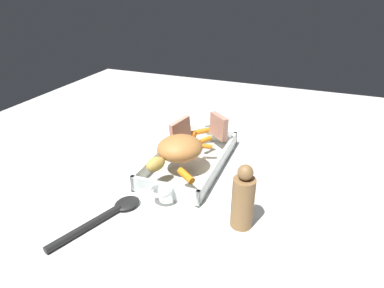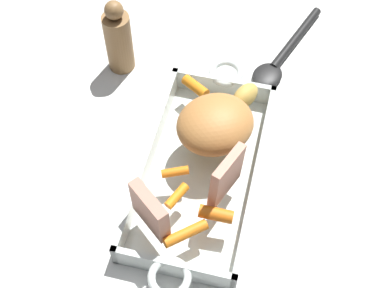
% 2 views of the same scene
% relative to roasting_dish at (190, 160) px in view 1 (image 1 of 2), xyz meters
% --- Properties ---
extents(ground_plane, '(1.88, 1.88, 0.00)m').
position_rel_roasting_dish_xyz_m(ground_plane, '(0.00, 0.00, -0.02)').
color(ground_plane, silver).
extents(roasting_dish, '(0.47, 0.20, 0.05)m').
position_rel_roasting_dish_xyz_m(roasting_dish, '(0.00, 0.00, 0.00)').
color(roasting_dish, silver).
rests_on(roasting_dish, ground_plane).
extents(pork_roast, '(0.18, 0.18, 0.07)m').
position_rel_roasting_dish_xyz_m(pork_roast, '(-0.05, 0.01, 0.07)').
color(pork_roast, '#BA793D').
rests_on(pork_roast, roasting_dish).
extents(roast_slice_thick, '(0.06, 0.07, 0.08)m').
position_rel_roasting_dish_xyz_m(roast_slice_thick, '(0.13, -0.05, 0.07)').
color(roast_slice_thick, tan).
rests_on(roast_slice_thick, roasting_dish).
extents(roast_slice_outer, '(0.09, 0.04, 0.09)m').
position_rel_roasting_dish_xyz_m(roast_slice_outer, '(0.04, 0.05, 0.07)').
color(roast_slice_outer, tan).
rests_on(roast_slice_outer, roasting_dish).
extents(baby_carrot_southeast, '(0.03, 0.05, 0.02)m').
position_rel_roasting_dish_xyz_m(baby_carrot_southeast, '(0.04, -0.04, 0.04)').
color(baby_carrot_southeast, orange).
rests_on(baby_carrot_southeast, roasting_dish).
extents(baby_carrot_center_right, '(0.02, 0.06, 0.02)m').
position_rel_roasting_dish_xyz_m(baby_carrot_center_right, '(0.10, 0.05, 0.04)').
color(baby_carrot_center_right, orange).
rests_on(baby_carrot_center_right, roasting_dish).
extents(baby_carrot_northwest, '(0.06, 0.07, 0.02)m').
position_rel_roasting_dish_xyz_m(baby_carrot_northwest, '(0.14, 0.01, 0.04)').
color(baby_carrot_northwest, orange).
rests_on(baby_carrot_northwest, roasting_dish).
extents(baby_carrot_long, '(0.05, 0.06, 0.02)m').
position_rel_roasting_dish_xyz_m(baby_carrot_long, '(-0.14, -0.04, 0.04)').
color(baby_carrot_long, orange).
rests_on(baby_carrot_long, roasting_dish).
extents(baby_carrot_center_left, '(0.05, 0.03, 0.02)m').
position_rel_roasting_dish_xyz_m(baby_carrot_center_left, '(0.08, -0.02, 0.04)').
color(baby_carrot_center_left, orange).
rests_on(baby_carrot_center_left, roasting_dish).
extents(potato_halved, '(0.07, 0.06, 0.04)m').
position_rel_roasting_dish_xyz_m(potato_halved, '(-0.14, 0.05, 0.05)').
color(potato_halved, gold).
rests_on(potato_halved, roasting_dish).
extents(serving_spoon, '(0.25, 0.12, 0.02)m').
position_rel_roasting_dish_xyz_m(serving_spoon, '(-0.30, 0.10, -0.01)').
color(serving_spoon, black).
rests_on(serving_spoon, ground_plane).
extents(pepper_mill, '(0.05, 0.05, 0.16)m').
position_rel_roasting_dish_xyz_m(pepper_mill, '(-0.21, -0.21, 0.06)').
color(pepper_mill, olive).
rests_on(pepper_mill, ground_plane).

